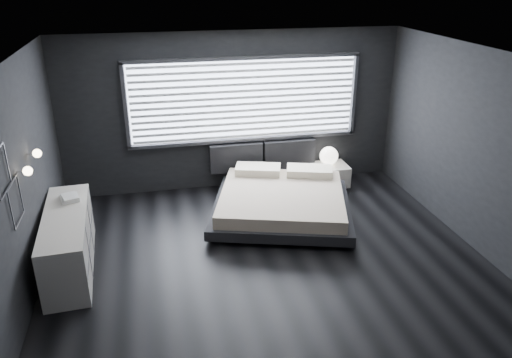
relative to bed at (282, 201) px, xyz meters
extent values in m
plane|color=black|center=(-0.54, -1.33, -0.26)|extent=(6.00, 6.00, 0.00)
plane|color=silver|center=(-0.54, -1.33, 2.54)|extent=(6.00, 6.00, 0.00)
cube|color=black|center=(-0.54, 1.42, 1.14)|extent=(6.00, 0.04, 2.80)
cube|color=black|center=(-0.54, -4.08, 1.14)|extent=(6.00, 0.04, 2.80)
cube|color=black|center=(-3.54, -1.33, 1.14)|extent=(0.04, 5.50, 2.80)
cube|color=black|center=(2.46, -1.33, 1.14)|extent=(0.04, 5.50, 2.80)
cube|color=white|center=(-0.34, 1.40, 1.35)|extent=(4.00, 0.02, 1.38)
cube|color=#47474C|center=(-2.38, 1.37, 1.35)|extent=(0.06, 0.08, 1.48)
cube|color=#47474C|center=(1.70, 1.37, 1.35)|extent=(0.06, 0.08, 1.48)
cube|color=#47474C|center=(-0.34, 1.37, 2.08)|extent=(4.14, 0.08, 0.06)
cube|color=#47474C|center=(-0.34, 1.37, 0.62)|extent=(4.14, 0.08, 0.06)
cube|color=white|center=(-0.34, 1.34, 1.35)|extent=(3.94, 0.03, 1.32)
cube|color=black|center=(-0.51, 1.31, 0.31)|extent=(0.96, 0.16, 0.52)
cube|color=black|center=(0.49, 1.31, 0.31)|extent=(0.96, 0.16, 0.52)
cylinder|color=silver|center=(-3.49, -1.28, 1.34)|extent=(0.10, 0.02, 0.02)
sphere|color=#FFE5B7|center=(-3.42, -1.28, 1.34)|extent=(0.11, 0.11, 0.11)
cylinder|color=silver|center=(-3.49, -0.68, 1.34)|extent=(0.10, 0.02, 0.02)
sphere|color=#FFE5B7|center=(-3.42, -0.68, 1.34)|extent=(0.11, 0.11, 0.11)
cube|color=#47474C|center=(-3.51, -1.88, 1.36)|extent=(0.01, 0.46, 0.02)
cube|color=#47474C|center=(-3.51, -1.65, 1.59)|extent=(0.01, 0.02, 0.46)
cube|color=#47474C|center=(-3.51, -1.63, 1.35)|extent=(0.01, 0.46, 0.02)
cube|color=#47474C|center=(-3.51, -1.63, 0.89)|extent=(0.01, 0.46, 0.02)
cube|color=#47474C|center=(-3.51, -1.40, 1.12)|extent=(0.01, 0.02, 0.46)
cube|color=#47474C|center=(-3.51, -1.86, 1.12)|extent=(0.01, 0.02, 0.46)
cube|color=black|center=(-1.16, -0.57, -0.22)|extent=(0.15, 0.15, 0.08)
cube|color=black|center=(0.64, -1.12, -0.22)|extent=(0.15, 0.15, 0.08)
cube|color=black|center=(-0.67, 1.04, -0.22)|extent=(0.15, 0.15, 0.08)
cube|color=black|center=(1.14, 0.49, -0.22)|extent=(0.15, 0.15, 0.08)
cube|color=black|center=(-0.01, -0.04, -0.10)|extent=(2.70, 2.63, 0.16)
cube|color=#BBAA94|center=(-0.01, -0.04, 0.07)|extent=(2.43, 2.43, 0.20)
cube|color=#EEE5CA|center=(-0.21, 0.83, 0.24)|extent=(0.86, 0.62, 0.13)
cube|color=#EEE5CA|center=(0.64, 0.57, 0.24)|extent=(0.86, 0.62, 0.13)
cube|color=silver|center=(1.20, 1.05, -0.07)|extent=(0.65, 0.55, 0.38)
sphere|color=white|center=(1.19, 1.09, 0.29)|extent=(0.34, 0.34, 0.34)
cube|color=silver|center=(-3.19, -0.87, 0.13)|extent=(0.65, 2.00, 0.79)
cube|color=#47474C|center=(-2.91, -0.86, 0.13)|extent=(0.11, 1.95, 0.77)
cube|color=white|center=(-3.17, -0.38, 0.55)|extent=(0.30, 0.35, 0.04)
cube|color=white|center=(-3.16, -0.40, 0.58)|extent=(0.28, 0.32, 0.03)
camera|label=1|loc=(-1.97, -7.06, 3.53)|focal=35.00mm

